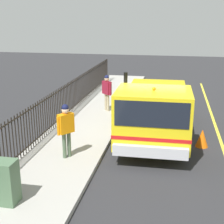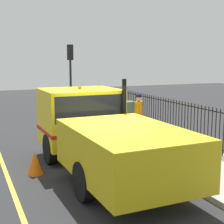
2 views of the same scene
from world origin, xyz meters
name	(u,v)px [view 1 (image 1 of 2)]	position (x,y,z in m)	size (l,w,h in m)	color
ground_plane	(150,138)	(0.00, 0.00, 0.00)	(56.15, 56.15, 0.00)	#2B2B2D
sidewalk_slab	(82,131)	(2.84, 0.00, 0.08)	(2.78, 25.52, 0.15)	#A3A099
lane_marking	(221,143)	(-2.74, 0.00, 0.00)	(0.12, 22.97, 0.01)	yellow
work_truck	(155,108)	(-0.16, 0.15, 1.27)	(2.62, 6.71, 2.71)	yellow
worker_standing	(66,125)	(2.55, 2.70, 1.27)	(0.50, 0.55, 1.83)	orange
pedestrian_distant	(107,89)	(2.39, -2.96, 1.24)	(0.52, 0.51, 1.79)	maroon
iron_fence	(53,110)	(4.03, 0.00, 0.93)	(0.04, 21.73, 1.55)	black
utility_cabinet	(0,182)	(3.32, 5.60, 0.72)	(0.89, 0.50, 1.14)	#4C6B4C
traffic_cone	(202,138)	(-1.97, 0.54, 0.33)	(0.47, 0.47, 0.67)	orange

